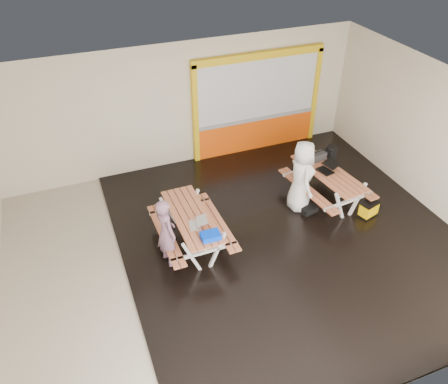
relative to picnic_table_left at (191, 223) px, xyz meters
name	(u,v)px	position (x,y,z in m)	size (l,w,h in m)	color
room	(240,186)	(0.91, -0.53, 1.09)	(10.02, 8.02, 3.52)	#B9AF9C
deck	(288,236)	(2.16, -0.53, -0.64)	(7.50, 7.98, 0.05)	black
kiosk	(257,105)	(3.11, 3.40, 0.78)	(3.88, 0.16, 3.00)	#F6530A
picnic_table_left	(191,223)	(0.00, 0.00, 0.00)	(1.51, 2.19, 0.87)	#CB7751
picnic_table_right	(328,179)	(3.70, 0.39, 0.00)	(1.73, 2.34, 0.87)	#CB7751
person_left	(166,232)	(-0.66, -0.38, 0.24)	(0.59, 0.39, 1.61)	#7B576D
person_right	(302,177)	(2.94, 0.39, 0.25)	(0.92, 0.60, 1.88)	white
laptop_left	(197,223)	(0.03, -0.37, 0.26)	(0.44, 0.41, 0.16)	silver
laptop_right	(327,168)	(3.70, 0.46, 0.27)	(0.53, 0.49, 0.19)	black
blue_pouch	(211,236)	(0.15, -0.84, 0.26)	(0.39, 0.28, 0.12)	#0038F2
toolbox	(317,157)	(3.72, 0.98, 0.31)	(0.49, 0.31, 0.27)	black
backpack	(330,155)	(4.24, 1.16, 0.12)	(0.39, 0.34, 0.56)	black
dark_case	(308,209)	(3.04, 0.07, -0.54)	(0.40, 0.30, 0.15)	black
fluke_bag	(369,209)	(4.32, -0.60, -0.42)	(0.51, 0.40, 0.39)	black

